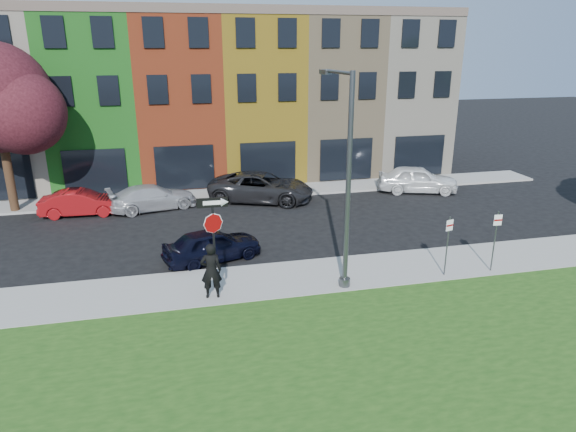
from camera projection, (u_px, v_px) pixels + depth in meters
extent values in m
plane|color=black|center=(362.00, 315.00, 16.84)|extent=(120.00, 120.00, 0.00)
cube|color=gray|center=(383.00, 270.00, 20.01)|extent=(40.00, 3.00, 0.12)
cube|color=gray|center=(222.00, 194.00, 30.02)|extent=(40.00, 2.40, 0.12)
cube|color=beige|center=(13.00, 102.00, 31.61)|extent=(5.00, 10.00, 10.00)
cube|color=green|center=(99.00, 100.00, 32.67)|extent=(5.00, 10.00, 10.00)
cube|color=#B33E1D|center=(178.00, 98.00, 33.74)|extent=(5.00, 10.00, 10.00)
cube|color=gold|center=(253.00, 97.00, 34.80)|extent=(5.00, 10.00, 10.00)
cube|color=#937F5F|center=(324.00, 95.00, 35.87)|extent=(5.00, 10.00, 10.00)
cube|color=#BFB5A2|center=(391.00, 94.00, 36.93)|extent=(5.00, 10.00, 10.00)
cube|color=black|center=(227.00, 165.00, 30.72)|extent=(30.00, 0.12, 2.60)
cylinder|color=black|center=(214.00, 246.00, 17.78)|extent=(0.08, 0.08, 3.35)
cylinder|color=white|center=(213.00, 223.00, 17.49)|extent=(0.72, 0.05, 0.72)
cylinder|color=maroon|center=(213.00, 223.00, 17.47)|extent=(0.68, 0.04, 0.68)
cube|color=black|center=(212.00, 203.00, 17.25)|extent=(1.05, 0.06, 0.34)
cube|color=white|center=(212.00, 203.00, 17.23)|extent=(0.66, 0.03, 0.14)
imported|color=black|center=(211.00, 271.00, 17.45)|extent=(0.77, 0.55, 1.98)
imported|color=black|center=(212.00, 245.00, 20.83)|extent=(3.92, 4.91, 1.36)
imported|color=maroon|center=(81.00, 203.00, 26.38)|extent=(1.70, 4.14, 1.33)
imported|color=#A7A6AB|center=(153.00, 197.00, 27.28)|extent=(4.13, 5.50, 1.33)
imported|color=black|center=(261.00, 187.00, 28.70)|extent=(6.69, 7.64, 1.61)
imported|color=white|center=(418.00, 179.00, 30.43)|extent=(4.52, 5.70, 1.58)
cylinder|color=#4A4C4F|center=(348.00, 186.00, 17.37)|extent=(0.18, 0.18, 7.52)
cylinder|color=#4A4C4F|center=(345.00, 282.00, 18.53)|extent=(0.40, 0.40, 0.30)
cylinder|color=#4A4C4F|center=(339.00, 72.00, 17.08)|extent=(0.37, 2.00, 0.12)
cube|color=#4A4C4F|center=(325.00, 72.00, 18.08)|extent=(0.32, 0.58, 0.16)
cylinder|color=#4A4C4F|center=(447.00, 246.00, 19.09)|extent=(0.05, 0.05, 2.33)
cube|color=white|center=(450.00, 225.00, 18.79)|extent=(0.31, 0.10, 0.42)
cube|color=maroon|center=(450.00, 225.00, 18.77)|extent=(0.31, 0.09, 0.06)
cylinder|color=#4A4C4F|center=(494.00, 241.00, 19.45)|extent=(0.05, 0.05, 2.41)
cube|color=white|center=(498.00, 220.00, 19.14)|extent=(0.32, 0.04, 0.42)
cube|color=maroon|center=(498.00, 220.00, 19.12)|extent=(0.32, 0.03, 0.06)
cylinder|color=black|center=(9.00, 174.00, 26.35)|extent=(0.44, 0.44, 3.91)
sphere|color=black|center=(23.00, 113.00, 24.87)|extent=(4.05, 4.05, 4.05)
sphere|color=black|center=(1.00, 77.00, 25.37)|extent=(3.24, 3.24, 3.24)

